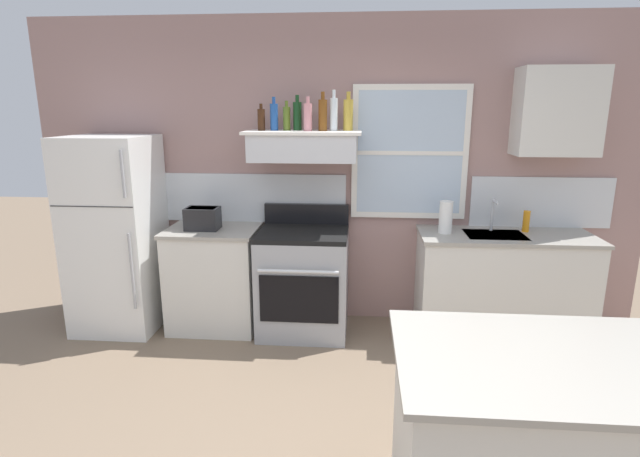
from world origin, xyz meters
The scene contains 20 objects.
back_wall centered at (0.03, 2.23, 1.35)m, with size 5.40×0.11×2.70m.
refrigerator centered at (-1.90, 1.84, 0.85)m, with size 0.70×0.72×1.70m.
counter_left_of_stove centered at (-1.05, 1.90, 0.46)m, with size 0.79×0.63×0.91m.
toaster centered at (-1.12, 1.86, 1.01)m, with size 0.30×0.20×0.19m.
stove_range centered at (-0.25, 1.86, 0.46)m, with size 0.76×0.69×1.09m.
range_hood_shelf centered at (-0.25, 1.96, 1.62)m, with size 0.96×0.52×0.24m.
bottle_brown_stout centered at (-0.60, 1.97, 1.84)m, with size 0.06×0.06×0.22m.
bottle_blue_liqueur centered at (-0.50, 1.97, 1.86)m, with size 0.07×0.07×0.27m.
bottle_olive_oil_square centered at (-0.39, 1.99, 1.85)m, with size 0.06×0.06×0.24m.
bottle_dark_green_wine centered at (-0.31, 2.02, 1.87)m, with size 0.07×0.07×0.29m.
bottle_rose_pink centered at (-0.21, 1.90, 1.86)m, with size 0.07×0.07×0.27m.
bottle_amber_wine centered at (-0.09, 1.94, 1.88)m, with size 0.07×0.07×0.31m.
bottle_clear_tall centered at (0.00, 1.96, 1.88)m, with size 0.06×0.06×0.33m.
bottle_champagne_gold_foil centered at (0.12, 2.01, 1.88)m, with size 0.08×0.08×0.31m.
counter_right_with_sink centered at (1.45, 1.90, 0.46)m, with size 1.43×0.63×0.91m.
sink_faucet centered at (1.35, 2.00, 1.08)m, with size 0.03×0.17×0.28m.
paper_towel_roll centered at (0.94, 1.90, 1.04)m, with size 0.11×0.11×0.27m, color white.
dish_soap_bottle centered at (1.63, 2.00, 1.00)m, with size 0.06×0.06×0.18m, color orange.
kitchen_island centered at (1.09, -0.22, 0.46)m, with size 1.40×0.90×0.91m.
upper_cabinet_right centered at (1.80, 2.04, 1.90)m, with size 0.64×0.32×0.70m.
Camera 1 is at (0.23, -2.17, 1.94)m, focal length 27.65 mm.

